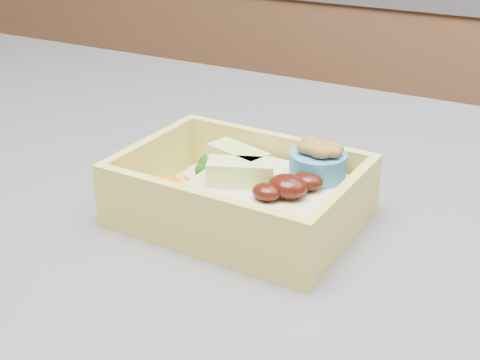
% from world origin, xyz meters
% --- Properties ---
extents(bento_box, '(0.17, 0.13, 0.06)m').
position_xyz_m(bento_box, '(0.18, -0.02, 0.94)').
color(bento_box, '#D0C956').
rests_on(bento_box, island).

